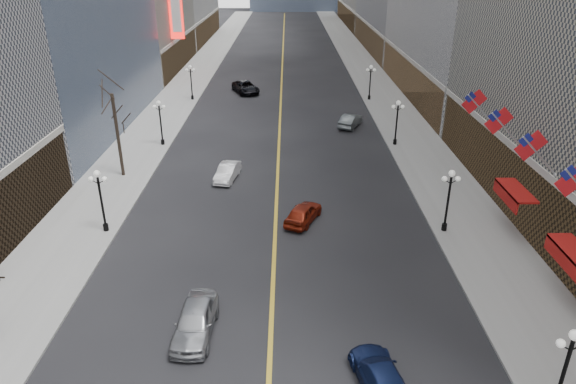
{
  "coord_description": "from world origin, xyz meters",
  "views": [
    {
      "loc": [
        0.84,
        -1.41,
        17.58
      ],
      "look_at": [
        0.88,
        18.59,
        8.35
      ],
      "focal_mm": 32.0,
      "sensor_mm": 36.0,
      "label": 1
    }
  ],
  "objects_px": {
    "streetlamp_east_1": "(449,194)",
    "car_nb_near": "(195,321)",
    "streetlamp_west_2": "(160,118)",
    "car_sb_far": "(350,121)",
    "streetlamp_east_0": "(566,366)",
    "streetlamp_east_2": "(397,118)",
    "streetlamp_west_3": "(191,79)",
    "car_sb_near": "(380,376)",
    "car_nb_mid": "(227,172)",
    "streetlamp_east_3": "(370,79)",
    "streetlamp_west_1": "(100,195)",
    "car_nb_far": "(246,87)",
    "car_sb_mid": "(303,213)"
  },
  "relations": [
    {
      "from": "streetlamp_west_1",
      "to": "car_sb_far",
      "type": "relative_size",
      "value": 1.01
    },
    {
      "from": "car_nb_mid",
      "to": "streetlamp_east_3",
      "type": "bearing_deg",
      "value": 68.95
    },
    {
      "from": "streetlamp_west_3",
      "to": "car_nb_far",
      "type": "xyz_separation_m",
      "value": [
        6.82,
        4.11,
        -2.09
      ]
    },
    {
      "from": "car_sb_near",
      "to": "car_sb_far",
      "type": "relative_size",
      "value": 1.03
    },
    {
      "from": "car_nb_near",
      "to": "car_nb_mid",
      "type": "relative_size",
      "value": 1.15
    },
    {
      "from": "streetlamp_west_2",
      "to": "car_sb_mid",
      "type": "xyz_separation_m",
      "value": [
        13.8,
        -16.44,
        -2.2
      ]
    },
    {
      "from": "streetlamp_east_0",
      "to": "car_nb_mid",
      "type": "bearing_deg",
      "value": 122.41
    },
    {
      "from": "streetlamp_east_3",
      "to": "streetlamp_west_2",
      "type": "xyz_separation_m",
      "value": [
        -23.6,
        -18.0,
        0.0
      ]
    },
    {
      "from": "streetlamp_east_3",
      "to": "streetlamp_west_1",
      "type": "distance_m",
      "value": 43.05
    },
    {
      "from": "streetlamp_west_2",
      "to": "car_sb_mid",
      "type": "height_order",
      "value": "streetlamp_west_2"
    },
    {
      "from": "streetlamp_east_0",
      "to": "streetlamp_east_2",
      "type": "distance_m",
      "value": 34.0
    },
    {
      "from": "streetlamp_west_1",
      "to": "car_sb_far",
      "type": "bearing_deg",
      "value": 50.87
    },
    {
      "from": "car_nb_near",
      "to": "car_sb_far",
      "type": "distance_m",
      "value": 36.83
    },
    {
      "from": "car_sb_near",
      "to": "car_nb_far",
      "type": "bearing_deg",
      "value": -91.08
    },
    {
      "from": "car_nb_mid",
      "to": "car_sb_far",
      "type": "bearing_deg",
      "value": 60.7
    },
    {
      "from": "streetlamp_east_2",
      "to": "car_sb_far",
      "type": "bearing_deg",
      "value": 121.29
    },
    {
      "from": "streetlamp_east_2",
      "to": "streetlamp_west_2",
      "type": "height_order",
      "value": "same"
    },
    {
      "from": "streetlamp_west_2",
      "to": "car_sb_far",
      "type": "distance_m",
      "value": 20.86
    },
    {
      "from": "streetlamp_east_2",
      "to": "car_sb_far",
      "type": "relative_size",
      "value": 1.01
    },
    {
      "from": "streetlamp_west_2",
      "to": "car_sb_near",
      "type": "distance_m",
      "value": 36.41
    },
    {
      "from": "car_nb_mid",
      "to": "streetlamp_west_2",
      "type": "bearing_deg",
      "value": 141.05
    },
    {
      "from": "streetlamp_east_0",
      "to": "streetlamp_east_3",
      "type": "xyz_separation_m",
      "value": [
        0.0,
        52.0,
        0.0
      ]
    },
    {
      "from": "streetlamp_east_0",
      "to": "car_nb_mid",
      "type": "distance_m",
      "value": 30.12
    },
    {
      "from": "car_nb_mid",
      "to": "streetlamp_west_1",
      "type": "bearing_deg",
      "value": -118.63
    },
    {
      "from": "streetlamp_west_2",
      "to": "streetlamp_west_3",
      "type": "xyz_separation_m",
      "value": [
        0.0,
        18.0,
        0.0
      ]
    },
    {
      "from": "streetlamp_east_0",
      "to": "streetlamp_east_1",
      "type": "relative_size",
      "value": 1.0
    },
    {
      "from": "streetlamp_west_1",
      "to": "car_sb_far",
      "type": "distance_m",
      "value": 31.4
    },
    {
      "from": "car_nb_mid",
      "to": "streetlamp_east_0",
      "type": "bearing_deg",
      "value": -47.5
    },
    {
      "from": "streetlamp_east_1",
      "to": "car_nb_near",
      "type": "height_order",
      "value": "streetlamp_east_1"
    },
    {
      "from": "streetlamp_east_1",
      "to": "car_nb_far",
      "type": "height_order",
      "value": "streetlamp_east_1"
    },
    {
      "from": "streetlamp_east_2",
      "to": "streetlamp_west_1",
      "type": "distance_m",
      "value": 29.68
    },
    {
      "from": "streetlamp_west_3",
      "to": "car_sb_mid",
      "type": "bearing_deg",
      "value": -68.16
    },
    {
      "from": "car_sb_mid",
      "to": "streetlamp_east_0",
      "type": "bearing_deg",
      "value": 142.95
    },
    {
      "from": "streetlamp_east_2",
      "to": "streetlamp_west_1",
      "type": "bearing_deg",
      "value": -142.67
    },
    {
      "from": "streetlamp_west_3",
      "to": "car_nb_far",
      "type": "relative_size",
      "value": 0.78
    },
    {
      "from": "car_nb_mid",
      "to": "streetlamp_east_2",
      "type": "bearing_deg",
      "value": 38.32
    },
    {
      "from": "streetlamp_west_1",
      "to": "streetlamp_west_3",
      "type": "height_order",
      "value": "same"
    },
    {
      "from": "streetlamp_east_1",
      "to": "car_nb_far",
      "type": "relative_size",
      "value": 0.78
    },
    {
      "from": "car_sb_near",
      "to": "streetlamp_east_0",
      "type": "bearing_deg",
      "value": 154.18
    },
    {
      "from": "streetlamp_west_1",
      "to": "car_nb_near",
      "type": "bearing_deg",
      "value": -53.01
    },
    {
      "from": "streetlamp_west_2",
      "to": "streetlamp_east_2",
      "type": "bearing_deg",
      "value": 0.0
    },
    {
      "from": "streetlamp_west_3",
      "to": "car_nb_near",
      "type": "height_order",
      "value": "streetlamp_west_3"
    },
    {
      "from": "streetlamp_east_0",
      "to": "streetlamp_east_2",
      "type": "relative_size",
      "value": 1.0
    },
    {
      "from": "car_sb_far",
      "to": "car_sb_near",
      "type": "bearing_deg",
      "value": 109.64
    },
    {
      "from": "car_sb_near",
      "to": "streetlamp_east_1",
      "type": "bearing_deg",
      "value": -127.07
    },
    {
      "from": "streetlamp_west_2",
      "to": "car_sb_far",
      "type": "xyz_separation_m",
      "value": [
        19.77,
        6.3,
        -2.16
      ]
    },
    {
      "from": "car_sb_far",
      "to": "streetlamp_east_2",
      "type": "bearing_deg",
      "value": 145.4
    },
    {
      "from": "car_nb_far",
      "to": "streetlamp_east_0",
      "type": "bearing_deg",
      "value": -94.97
    },
    {
      "from": "car_nb_far",
      "to": "car_sb_mid",
      "type": "distance_m",
      "value": 39.17
    },
    {
      "from": "streetlamp_east_1",
      "to": "car_nb_near",
      "type": "distance_m",
      "value": 18.99
    }
  ]
}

